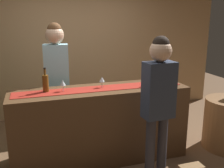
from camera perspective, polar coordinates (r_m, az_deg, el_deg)
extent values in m
plane|color=brown|center=(3.73, -2.38, -15.85)|extent=(10.00, 10.00, 0.00)
cube|color=tan|center=(5.10, -8.32, 9.43)|extent=(6.00, 0.12, 2.90)
cube|color=#543821|center=(3.51, -2.47, -8.85)|extent=(2.28, 0.60, 0.99)
cube|color=maroon|center=(3.34, -2.56, -0.98)|extent=(2.17, 0.28, 0.01)
cylinder|color=#194723|center=(3.62, 9.68, 1.69)|extent=(0.07, 0.07, 0.21)
cylinder|color=#194723|center=(3.59, 9.77, 3.91)|extent=(0.03, 0.03, 0.08)
cylinder|color=black|center=(3.59, 9.80, 4.64)|extent=(0.03, 0.03, 0.02)
cylinder|color=brown|center=(3.27, -14.30, 0.06)|extent=(0.07, 0.07, 0.21)
cylinder|color=brown|center=(3.24, -14.45, 2.50)|extent=(0.03, 0.03, 0.08)
cylinder|color=black|center=(3.23, -14.51, 3.31)|extent=(0.03, 0.03, 0.02)
cylinder|color=silver|center=(3.27, -10.61, -1.60)|extent=(0.06, 0.06, 0.00)
cylinder|color=silver|center=(3.26, -10.64, -0.94)|extent=(0.01, 0.01, 0.08)
cone|color=silver|center=(3.24, -10.70, 0.26)|extent=(0.07, 0.07, 0.06)
cylinder|color=silver|center=(3.39, -2.18, -0.77)|extent=(0.06, 0.06, 0.00)
cylinder|color=silver|center=(3.38, -2.18, -0.12)|extent=(0.01, 0.01, 0.08)
cone|color=silver|center=(3.37, -2.19, 1.03)|extent=(0.07, 0.07, 0.06)
cylinder|color=silver|center=(3.71, 11.90, 0.25)|extent=(0.06, 0.06, 0.00)
cylinder|color=silver|center=(3.70, 11.93, 0.84)|extent=(0.01, 0.01, 0.08)
cone|color=silver|center=(3.69, 11.99, 1.90)|extent=(0.07, 0.07, 0.06)
cylinder|color=#26262B|center=(3.99, -10.32, -7.28)|extent=(0.11, 0.11, 0.85)
cylinder|color=#26262B|center=(3.99, -12.63, -7.40)|extent=(0.11, 0.11, 0.85)
cube|color=#99D1E0|center=(3.78, -12.05, 3.41)|extent=(0.36, 0.23, 0.67)
sphere|color=#DBAD89|center=(3.72, -12.42, 10.42)|extent=(0.25, 0.25, 0.25)
sphere|color=brown|center=(3.71, -12.48, 11.49)|extent=(0.20, 0.20, 0.20)
cylinder|color=#33333D|center=(3.12, 8.32, -14.13)|extent=(0.11, 0.11, 0.79)
cylinder|color=#33333D|center=(3.20, 10.87, -13.52)|extent=(0.11, 0.11, 0.79)
cube|color=#2D384C|center=(2.90, 10.19, -1.36)|extent=(0.35, 0.22, 0.63)
sphere|color=#DBAD89|center=(2.81, 10.59, 7.15)|extent=(0.24, 0.24, 0.24)
sphere|color=black|center=(2.80, 10.65, 8.47)|extent=(0.19, 0.19, 0.19)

